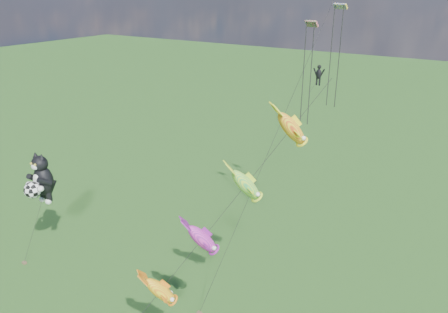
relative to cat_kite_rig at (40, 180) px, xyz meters
The scene contains 4 objects.
ground 8.03m from the cat_kite_rig, 133.15° to the right, with size 300.00×300.00×0.00m, color #133F0F.
cat_kite_rig is the anchor object (origin of this frame).
fish_windsock_rig 20.74m from the cat_kite_rig, ahead, with size 10.99×11.75×19.41m.
parafoil_rig 27.25m from the cat_kite_rig, 36.90° to the left, with size 4.67×17.22×25.34m.
Camera 1 is at (34.23, -21.74, 24.78)m, focal length 35.00 mm.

